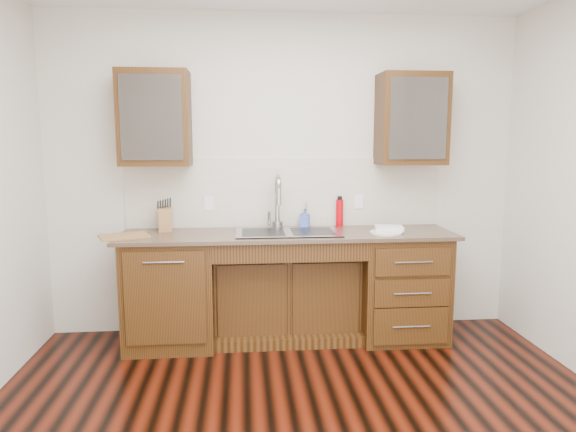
{
  "coord_description": "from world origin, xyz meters",
  "views": [
    {
      "loc": [
        -0.36,
        -2.66,
        1.66
      ],
      "look_at": [
        0.0,
        1.4,
        1.05
      ],
      "focal_mm": 32.0,
      "sensor_mm": 36.0,
      "label": 1
    }
  ],
  "objects": [
    {
      "name": "wall_back",
      "position": [
        0.0,
        1.8,
        1.35
      ],
      "size": [
        4.0,
        0.1,
        2.7
      ],
      "primitive_type": "cube",
      "color": "beige",
      "rests_on": "ground"
    },
    {
      "name": "cup_right_b",
      "position": [
        1.21,
        1.58,
        1.77
      ],
      "size": [
        0.13,
        0.13,
        0.1
      ],
      "primitive_type": "imported",
      "rotation": [
        0.0,
        0.0,
        -0.31
      ],
      "color": "silver",
      "rests_on": "upper_cabinet_right"
    },
    {
      "name": "base_cabinet_left",
      "position": [
        -0.95,
        1.44,
        0.44
      ],
      "size": [
        0.7,
        0.62,
        0.88
      ],
      "primitive_type": "cube",
      "color": "#593014",
      "rests_on": "ground"
    },
    {
      "name": "knife_block",
      "position": [
        -1.0,
        1.61,
        1.01
      ],
      "size": [
        0.13,
        0.19,
        0.19
      ],
      "primitive_type": "cube",
      "rotation": [
        0.0,
        0.0,
        0.13
      ],
      "color": "olive",
      "rests_on": "countertop"
    },
    {
      "name": "base_cabinet_right",
      "position": [
        0.95,
        1.44,
        0.44
      ],
      "size": [
        0.7,
        0.62,
        0.88
      ],
      "primitive_type": "cube",
      "color": "#593014",
      "rests_on": "ground"
    },
    {
      "name": "countertop",
      "position": [
        0.0,
        1.43,
        0.9
      ],
      "size": [
        2.7,
        0.65,
        0.03
      ],
      "primitive_type": "cube",
      "color": "#84705B",
      "rests_on": "base_cabinet_left"
    },
    {
      "name": "cup_left_a",
      "position": [
        -1.14,
        1.58,
        1.78
      ],
      "size": [
        0.18,
        0.18,
        0.11
      ],
      "primitive_type": "imported",
      "rotation": [
        0.0,
        0.0,
        0.35
      ],
      "color": "white",
      "rests_on": "upper_cabinet_left"
    },
    {
      "name": "outlet_right",
      "position": [
        0.65,
        1.73,
        1.12
      ],
      "size": [
        0.08,
        0.01,
        0.12
      ],
      "primitive_type": "cube",
      "color": "white",
      "rests_on": "backsplash"
    },
    {
      "name": "upper_cabinet_left",
      "position": [
        -1.05,
        1.58,
        1.83
      ],
      "size": [
        0.55,
        0.34,
        0.75
      ],
      "primitive_type": "cube",
      "color": "#593014",
      "rests_on": "wall_back"
    },
    {
      "name": "water_bottle",
      "position": [
        0.48,
        1.69,
        1.03
      ],
      "size": [
        0.06,
        0.06,
        0.23
      ],
      "primitive_type": "cylinder",
      "rotation": [
        0.0,
        0.0,
        0.01
      ],
      "color": "#C60009",
      "rests_on": "countertop"
    },
    {
      "name": "cup_right_a",
      "position": [
        0.95,
        1.58,
        1.77
      ],
      "size": [
        0.14,
        0.14,
        0.1
      ],
      "primitive_type": "imported",
      "rotation": [
        0.0,
        0.0,
        -0.2
      ],
      "color": "white",
      "rests_on": "upper_cabinet_right"
    },
    {
      "name": "filter_tap",
      "position": [
        0.18,
        1.65,
        1.03
      ],
      "size": [
        0.02,
        0.02,
        0.24
      ],
      "primitive_type": "cylinder",
      "color": "#999993",
      "rests_on": "countertop"
    },
    {
      "name": "base_cabinet_center",
      "position": [
        0.0,
        1.53,
        0.35
      ],
      "size": [
        1.2,
        0.44,
        0.7
      ],
      "primitive_type": "cube",
      "color": "#593014",
      "rests_on": "ground"
    },
    {
      "name": "sink",
      "position": [
        0.0,
        1.41,
        0.83
      ],
      "size": [
        0.84,
        0.46,
        0.19
      ],
      "primitive_type": "cube",
      "color": "#9E9EA5",
      "rests_on": "countertop"
    },
    {
      "name": "soap_bottle",
      "position": [
        0.17,
        1.66,
        0.99
      ],
      "size": [
        0.09,
        0.09,
        0.16
      ],
      "primitive_type": "imported",
      "rotation": [
        0.0,
        0.0,
        -0.3
      ],
      "color": "#4260CC",
      "rests_on": "countertop"
    },
    {
      "name": "plate",
      "position": [
        0.78,
        1.32,
        0.92
      ],
      "size": [
        0.33,
        0.33,
        0.01
      ],
      "primitive_type": "cylinder",
      "rotation": [
        0.0,
        0.0,
        -0.33
      ],
      "color": "silver",
      "rests_on": "countertop"
    },
    {
      "name": "cup_left_b",
      "position": [
        -0.99,
        1.58,
        1.77
      ],
      "size": [
        0.13,
        0.13,
        0.09
      ],
      "primitive_type": "imported",
      "rotation": [
        0.0,
        0.0,
        -0.42
      ],
      "color": "white",
      "rests_on": "upper_cabinet_left"
    },
    {
      "name": "cutting_board",
      "position": [
        -1.28,
        1.34,
        0.92
      ],
      "size": [
        0.43,
        0.37,
        0.02
      ],
      "primitive_type": "cube",
      "rotation": [
        0.0,
        0.0,
        0.4
      ],
      "color": "brown",
      "rests_on": "countertop"
    },
    {
      "name": "backsplash",
      "position": [
        0.0,
        1.74,
        1.21
      ],
      "size": [
        2.7,
        0.02,
        0.59
      ],
      "primitive_type": "cube",
      "color": "beige",
      "rests_on": "wall_back"
    },
    {
      "name": "faucet",
      "position": [
        -0.07,
        1.64,
        1.11
      ],
      "size": [
        0.04,
        0.04,
        0.4
      ],
      "primitive_type": "cylinder",
      "color": "#999993",
      "rests_on": "countertop"
    },
    {
      "name": "dish_towel",
      "position": [
        0.82,
        1.37,
        0.94
      ],
      "size": [
        0.24,
        0.19,
        0.04
      ],
      "primitive_type": "cube",
      "rotation": [
        0.0,
        0.0,
        -0.16
      ],
      "color": "silver",
      "rests_on": "plate"
    },
    {
      "name": "upper_cabinet_right",
      "position": [
        1.05,
        1.58,
        1.83
      ],
      "size": [
        0.55,
        0.34,
        0.75
      ],
      "primitive_type": "cube",
      "color": "#593014",
      "rests_on": "wall_back"
    },
    {
      "name": "wall_front",
      "position": [
        0.0,
        -1.8,
        1.35
      ],
      "size": [
        4.0,
        0.1,
        2.7
      ],
      "primitive_type": "cube",
      "color": "beige",
      "rests_on": "ground"
    },
    {
      "name": "outlet_left",
      "position": [
        -0.65,
        1.73,
        1.12
      ],
      "size": [
        0.08,
        0.01,
        0.12
      ],
      "primitive_type": "cube",
      "color": "white",
      "rests_on": "backsplash"
    }
  ]
}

